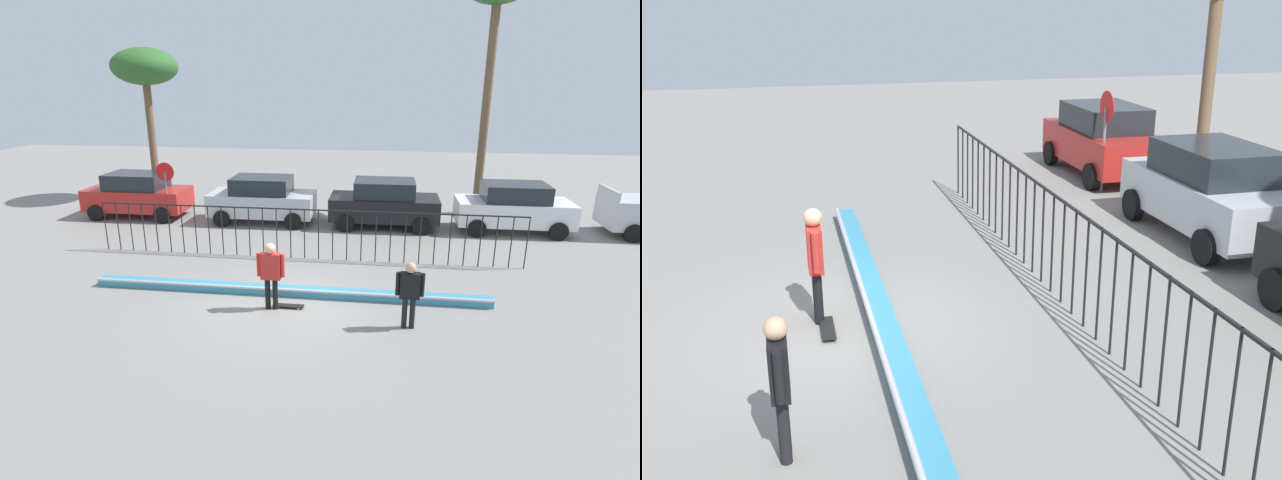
{
  "view_description": "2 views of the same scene",
  "coord_description": "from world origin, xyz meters",
  "views": [
    {
      "loc": [
        2.58,
        -11.67,
        5.66
      ],
      "look_at": [
        0.77,
        1.56,
        1.29
      ],
      "focal_mm": 27.51,
      "sensor_mm": 36.0,
      "label": 1
    },
    {
      "loc": [
        10.37,
        -0.77,
        4.81
      ],
      "look_at": [
        0.53,
        1.69,
        1.38
      ],
      "focal_mm": 41.72,
      "sensor_mm": 36.0,
      "label": 2
    }
  ],
  "objects": [
    {
      "name": "skateboarder",
      "position": [
        -0.22,
        -0.37,
        1.07
      ],
      "size": [
        0.72,
        0.27,
        1.79
      ],
      "rotation": [
        0.0,
        0.0,
        0.6
      ],
      "color": "black",
      "rests_on": "ground"
    },
    {
      "name": "parked_car_silver",
      "position": [
        -2.46,
        7.62,
        0.97
      ],
      "size": [
        4.3,
        2.12,
        1.9
      ],
      "rotation": [
        0.0,
        0.0,
        0.02
      ],
      "color": "#B7BABF",
      "rests_on": "ground"
    },
    {
      "name": "stop_sign",
      "position": [
        -6.32,
        7.01,
        1.62
      ],
      "size": [
        0.76,
        0.07,
        2.5
      ],
      "color": "slate",
      "rests_on": "ground"
    },
    {
      "name": "camera_operator",
      "position": [
        3.24,
        -0.95,
        1.0
      ],
      "size": [
        0.67,
        0.25,
        1.66
      ],
      "rotation": [
        0.0,
        0.0,
        2.31
      ],
      "color": "black",
      "rests_on": "ground"
    },
    {
      "name": "skateboard",
      "position": [
        0.2,
        -0.28,
        0.06
      ],
      "size": [
        0.8,
        0.2,
        0.07
      ],
      "rotation": [
        0.0,
        0.0,
        0.3
      ],
      "color": "black",
      "rests_on": "ground"
    },
    {
      "name": "bowl_coping_ledge",
      "position": [
        0.0,
        0.52,
        0.12
      ],
      "size": [
        11.0,
        0.41,
        0.27
      ],
      "color": "teal",
      "rests_on": "ground"
    },
    {
      "name": "perimeter_fence",
      "position": [
        0.0,
        3.47,
        1.05
      ],
      "size": [
        14.04,
        0.04,
        1.69
      ],
      "color": "black",
      "rests_on": "ground"
    },
    {
      "name": "parked_car_red",
      "position": [
        -8.0,
        7.76,
        0.97
      ],
      "size": [
        4.3,
        2.12,
        1.9
      ],
      "rotation": [
        0.0,
        0.0,
        0.02
      ],
      "color": "#B2231E",
      "rests_on": "ground"
    },
    {
      "name": "ground_plane",
      "position": [
        0.0,
        0.0,
        0.0
      ],
      "size": [
        60.0,
        60.0,
        0.0
      ],
      "primitive_type": "plane",
      "color": "gray"
    }
  ]
}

